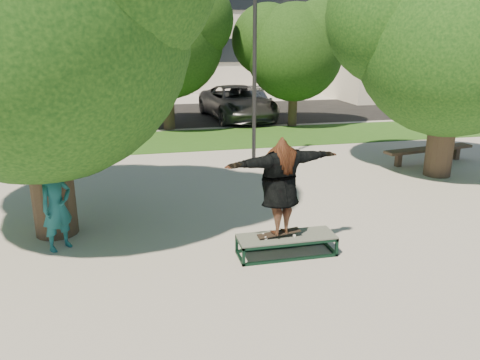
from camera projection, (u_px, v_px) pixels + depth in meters
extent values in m
plane|color=#AEAAA0|center=(268.00, 234.00, 9.57)|extent=(120.00, 120.00, 0.00)
cube|color=#224E16|center=(225.00, 138.00, 18.64)|extent=(30.00, 4.00, 0.02)
cube|color=black|center=(182.00, 114.00, 24.48)|extent=(40.00, 8.00, 0.01)
cylinder|color=#38281E|center=(49.00, 158.00, 9.13)|extent=(0.84, 0.84, 3.20)
sphere|color=#0E330F|center=(32.00, 25.00, 8.41)|extent=(5.80, 5.80, 5.80)
cylinder|color=#38281E|center=(443.00, 124.00, 13.22)|extent=(0.76, 0.76, 3.00)
sphere|color=#0E330F|center=(453.00, 40.00, 12.56)|extent=(5.20, 5.20, 5.20)
sphere|color=#0E330F|center=(397.00, 15.00, 12.82)|extent=(3.90, 3.90, 3.90)
cylinder|color=#38281E|center=(27.00, 104.00, 18.02)|extent=(0.44, 0.44, 2.80)
sphere|color=black|center=(19.00, 49.00, 17.42)|extent=(4.40, 4.40, 4.40)
sphere|color=black|center=(43.00, 27.00, 17.00)|extent=(3.08, 3.08, 3.08)
cylinder|color=#38281E|center=(168.00, 95.00, 20.11)|extent=(0.50, 0.50, 3.00)
sphere|color=black|center=(166.00, 41.00, 19.46)|extent=(4.80, 4.80, 4.80)
sphere|color=black|center=(135.00, 26.00, 19.70)|extent=(3.60, 3.60, 3.60)
sphere|color=black|center=(192.00, 19.00, 19.00)|extent=(3.36, 3.36, 3.36)
cylinder|color=#38281E|center=(293.00, 97.00, 20.88)|extent=(0.40, 0.40, 2.60)
sphere|color=black|center=(294.00, 53.00, 20.32)|extent=(4.20, 4.20, 4.20)
sphere|color=black|center=(267.00, 40.00, 20.53)|extent=(3.15, 3.15, 3.15)
sphere|color=black|center=(319.00, 35.00, 19.92)|extent=(2.94, 2.94, 2.94)
cylinder|color=#2D2D30|center=(255.00, 68.00, 13.57)|extent=(0.12, 0.12, 6.00)
cube|color=black|center=(137.00, 51.00, 31.52)|extent=(27.60, 0.12, 1.60)
cube|color=silver|center=(427.00, 36.00, 32.79)|extent=(15.00, 10.00, 8.00)
cube|color=#475147|center=(287.00, 236.00, 8.55)|extent=(1.80, 0.60, 0.03)
cylinder|color=white|center=(266.00, 238.00, 8.37)|extent=(0.06, 0.03, 0.06)
cylinder|color=white|center=(263.00, 235.00, 8.52)|extent=(0.06, 0.03, 0.06)
cylinder|color=white|center=(294.00, 235.00, 8.49)|extent=(0.06, 0.03, 0.06)
cylinder|color=white|center=(291.00, 232.00, 8.64)|extent=(0.06, 0.03, 0.06)
cube|color=black|center=(279.00, 233.00, 8.49)|extent=(0.78, 0.20, 0.10)
imported|color=brown|center=(280.00, 186.00, 8.23)|extent=(2.26, 1.03, 1.77)
imported|color=#18565B|center=(57.00, 207.00, 8.66)|extent=(0.73, 0.70, 1.68)
cube|color=#4A3A2C|center=(398.00, 160.00, 14.53)|extent=(0.18, 0.18, 0.43)
cube|color=#4A3A2C|center=(456.00, 153.00, 15.37)|extent=(0.18, 0.18, 0.43)
cube|color=#4A3A2C|center=(429.00, 149.00, 14.88)|extent=(3.25, 0.92, 0.09)
imported|color=#B6B7BB|center=(66.00, 109.00, 21.22)|extent=(1.74, 4.31, 1.47)
imported|color=black|center=(89.00, 102.00, 23.20)|extent=(2.41, 5.15, 1.63)
imported|color=#535458|center=(237.00, 103.00, 22.90)|extent=(3.25, 6.05, 1.62)
imported|color=#B6B6BB|center=(252.00, 103.00, 23.55)|extent=(2.80, 5.07, 1.39)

